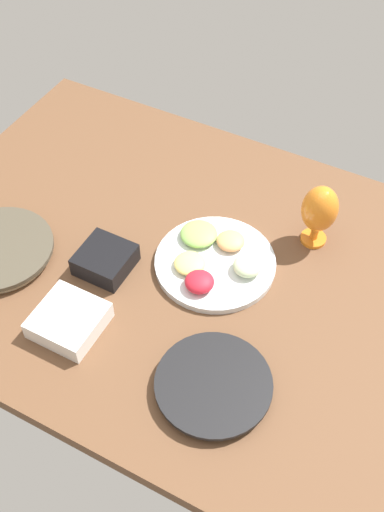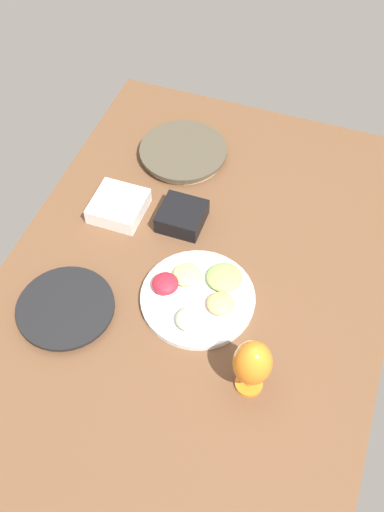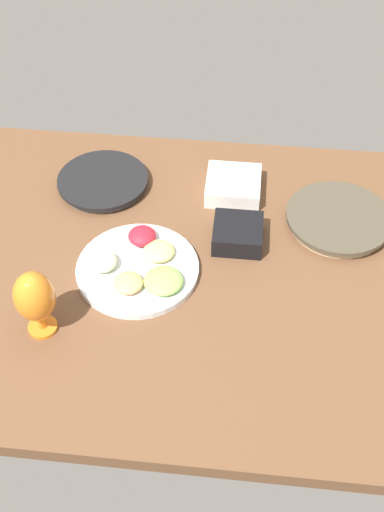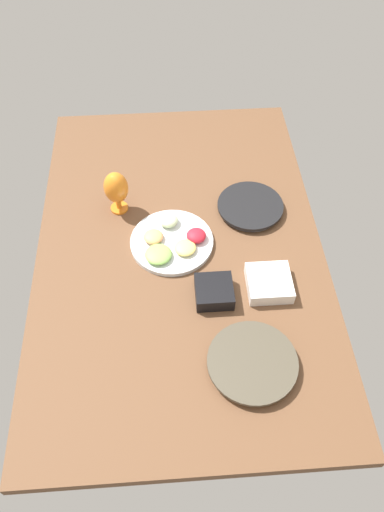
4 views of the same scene
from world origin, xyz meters
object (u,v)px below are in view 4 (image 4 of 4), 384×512
object	(u,v)px
fruit_platter	(172,241)
hurricane_glass_orange	(116,189)
dinner_plate_right	(250,207)
square_bowl_black	(214,291)
dinner_plate_left	(252,363)
square_bowl_white	(269,283)

from	to	relation	value
fruit_platter	hurricane_glass_orange	world-z (taller)	hurricane_glass_orange
dinner_plate_right	hurricane_glass_orange	size ratio (longest dim) A/B	1.41
hurricane_glass_orange	square_bowl_black	world-z (taller)	hurricane_glass_orange
dinner_plate_right	square_bowl_black	bearing A→B (deg)	155.35
dinner_plate_left	square_bowl_black	distance (cm)	27.75
dinner_plate_left	hurricane_glass_orange	size ratio (longest dim) A/B	1.54
square_bowl_white	hurricane_glass_orange	bearing A→B (deg)	52.03
square_bowl_white	fruit_platter	bearing A→B (deg)	56.54
dinner_plate_left	fruit_platter	size ratio (longest dim) A/B	0.92
hurricane_glass_orange	square_bowl_white	world-z (taller)	hurricane_glass_orange
dinner_plate_left	square_bowl_black	bearing A→B (deg)	19.38
dinner_plate_left	fruit_platter	xyz separation A→B (cm)	(49.77, 22.39, 0.08)
dinner_plate_left	square_bowl_black	xyz separation A→B (cm)	(26.14, 9.19, 1.38)
dinner_plate_right	fruit_platter	size ratio (longest dim) A/B	0.84
hurricane_glass_orange	square_bowl_black	bearing A→B (deg)	-142.54
dinner_plate_right	square_bowl_black	world-z (taller)	square_bowl_black
square_bowl_white	square_bowl_black	bearing A→B (deg)	97.05
square_bowl_black	hurricane_glass_orange	bearing A→B (deg)	37.46
hurricane_glass_orange	square_bowl_black	distance (cm)	54.39
dinner_plate_left	dinner_plate_right	bearing A→B (deg)	-7.58
dinner_plate_right	square_bowl_white	size ratio (longest dim) A/B	1.71
hurricane_glass_orange	square_bowl_white	bearing A→B (deg)	-127.97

